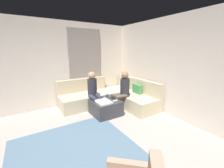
{
  "coord_description": "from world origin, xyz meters",
  "views": [
    {
      "loc": [
        1.8,
        -0.51,
        1.84
      ],
      "look_at": [
        -1.63,
        1.63,
        0.85
      ],
      "focal_mm": 22.78,
      "sensor_mm": 36.0,
      "label": 1
    }
  ],
  "objects": [
    {
      "name": "wall_left",
      "position": [
        -2.94,
        0.0,
        1.35
      ],
      "size": [
        0.12,
        6.0,
        2.7
      ],
      "primitive_type": "cube",
      "color": "beige",
      "rests_on": "ground_plane"
    },
    {
      "name": "ottoman",
      "position": [
        -1.54,
        1.35,
        0.21
      ],
      "size": [
        0.76,
        0.76,
        0.42
      ],
      "primitive_type": "cube",
      "color": "#333338",
      "rests_on": "ground_plane"
    },
    {
      "name": "game_remote",
      "position": [
        -1.36,
        1.57,
        0.43
      ],
      "size": [
        0.05,
        0.15,
        0.02
      ],
      "primitive_type": "cube",
      "color": "white",
      "rests_on": "ottoman"
    },
    {
      "name": "person_on_couch_side",
      "position": [
        -1.93,
        1.17,
        0.66
      ],
      "size": [
        0.6,
        0.3,
        1.2
      ],
      "rotation": [
        0.0,
        0.0,
        -1.57
      ],
      "color": "#2D3347",
      "rests_on": "ground_plane"
    },
    {
      "name": "coffee_mug",
      "position": [
        -1.76,
        1.53,
        0.47
      ],
      "size": [
        0.08,
        0.08,
        0.1
      ],
      "primitive_type": "cylinder",
      "color": "#334C72",
      "rests_on": "ottoman"
    },
    {
      "name": "folded_blanket",
      "position": [
        -1.44,
        1.23,
        0.44
      ],
      "size": [
        0.44,
        0.36,
        0.04
      ],
      "primitive_type": "cube",
      "color": "white",
      "rests_on": "ottoman"
    },
    {
      "name": "area_rug",
      "position": [
        -0.2,
        0.1,
        0.01
      ],
      "size": [
        2.6,
        2.2,
        0.01
      ],
      "primitive_type": "cube",
      "color": "slate",
      "rests_on": "ground_plane"
    },
    {
      "name": "curtain_panel",
      "position": [
        -2.84,
        1.3,
        1.25
      ],
      "size": [
        0.06,
        1.1,
        2.5
      ],
      "primitive_type": "cube",
      "color": "gray",
      "rests_on": "ground_plane"
    },
    {
      "name": "sectional_couch",
      "position": [
        -2.08,
        1.88,
        0.28
      ],
      "size": [
        2.1,
        2.55,
        0.87
      ],
      "color": "#C6B593",
      "rests_on": "ground_plane"
    },
    {
      "name": "wall_back",
      "position": [
        0.0,
        2.94,
        1.35
      ],
      "size": [
        6.0,
        0.12,
        2.7
      ],
      "primitive_type": "cube",
      "color": "beige",
      "rests_on": "ground_plane"
    },
    {
      "name": "person_on_couch_back",
      "position": [
        -1.53,
        1.93,
        0.66
      ],
      "size": [
        0.3,
        0.6,
        1.2
      ],
      "rotation": [
        0.0,
        0.0,
        3.14
      ],
      "color": "brown",
      "rests_on": "ground_plane"
    }
  ]
}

